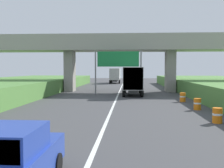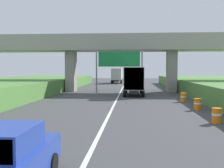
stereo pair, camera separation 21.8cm
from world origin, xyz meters
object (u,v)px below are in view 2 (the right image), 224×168
object	(u,v)px
overhead_highway_sign	(119,62)
construction_barrel_4	(183,97)
car_blue	(4,160)
truck_silver	(134,80)
construction_barrel_3	(198,104)
truck_black	(117,75)
construction_barrel_2	(217,115)

from	to	relation	value
overhead_highway_sign	construction_barrel_4	distance (m)	10.34
car_blue	construction_barrel_4	size ratio (longest dim) A/B	4.56
truck_silver	construction_barrel_3	bearing A→B (deg)	-67.57
overhead_highway_sign	construction_barrel_4	bearing A→B (deg)	-46.94
truck_black	construction_barrel_2	world-z (taller)	truck_black
truck_silver	construction_barrel_3	size ratio (longest dim) A/B	8.11
truck_black	truck_silver	distance (m)	29.79
truck_silver	construction_barrel_3	xyz separation A→B (m)	(4.88, -11.82, -1.47)
overhead_highway_sign	construction_barrel_3	xyz separation A→B (m)	(6.70, -12.28, -3.65)
overhead_highway_sign	construction_barrel_2	distance (m)	19.02
truck_black	truck_silver	world-z (taller)	same
overhead_highway_sign	construction_barrel_4	xyz separation A→B (m)	(6.61, -7.07, -3.65)
truck_silver	car_blue	distance (m)	26.76
car_blue	overhead_highway_sign	bearing A→B (deg)	86.52
overhead_highway_sign	truck_silver	size ratio (longest dim) A/B	0.81
construction_barrel_2	construction_barrel_3	distance (m)	5.21
truck_silver	car_blue	size ratio (longest dim) A/B	1.78
car_blue	construction_barrel_3	world-z (taller)	car_blue
overhead_highway_sign	truck_silver	bearing A→B (deg)	-14.14
construction_barrel_3	construction_barrel_4	bearing A→B (deg)	91.01
car_blue	construction_barrel_2	xyz separation A→B (m)	(8.18, 9.49, -0.40)
construction_barrel_3	construction_barrel_2	bearing A→B (deg)	-91.79
car_blue	construction_barrel_3	size ratio (longest dim) A/B	4.56
car_blue	construction_barrel_3	distance (m)	16.90
truck_silver	construction_barrel_2	xyz separation A→B (m)	(4.72, -17.03, -1.47)
truck_black	car_blue	xyz separation A→B (m)	(0.22, -56.08, -1.08)
truck_black	construction_barrel_3	world-z (taller)	truck_black
truck_black	construction_barrel_3	distance (m)	42.29
construction_barrel_3	construction_barrel_4	size ratio (longest dim) A/B	1.00
construction_barrel_2	construction_barrel_3	bearing A→B (deg)	88.21
truck_black	construction_barrel_4	size ratio (longest dim) A/B	8.11
construction_barrel_3	construction_barrel_4	world-z (taller)	same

